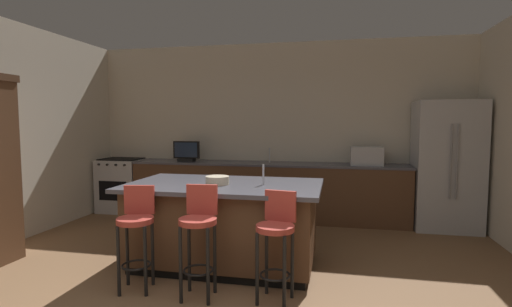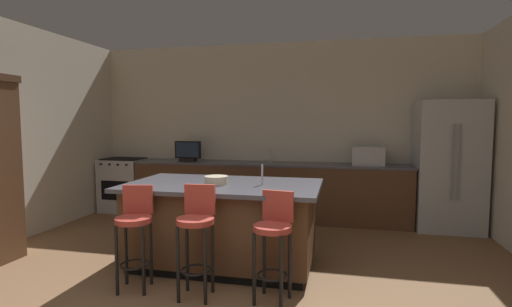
# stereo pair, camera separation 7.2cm
# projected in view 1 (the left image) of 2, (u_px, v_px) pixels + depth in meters

# --- Properties ---
(wall_back) EXTENTS (6.75, 0.12, 2.90)m
(wall_back) POSITION_uv_depth(u_px,v_px,m) (276.00, 130.00, 6.53)
(wall_back) COLOR beige
(wall_back) RESTS_ON ground_plane
(wall_left) EXTENTS (0.12, 4.56, 2.90)m
(wall_left) POSITION_uv_depth(u_px,v_px,m) (19.00, 132.00, 5.16)
(wall_left) COLOR beige
(wall_left) RESTS_ON ground_plane
(counter_back) EXTENTS (4.48, 0.62, 0.92)m
(counter_back) POSITION_uv_depth(u_px,v_px,m) (267.00, 191.00, 6.26)
(counter_back) COLOR brown
(counter_back) RESTS_ON ground_plane
(kitchen_island) EXTENTS (2.11, 1.22, 0.91)m
(kitchen_island) POSITION_uv_depth(u_px,v_px,m) (224.00, 223.00, 4.23)
(kitchen_island) COLOR black
(kitchen_island) RESTS_ON ground_plane
(refrigerator) EXTENTS (0.91, 0.73, 1.90)m
(refrigerator) POSITION_uv_depth(u_px,v_px,m) (446.00, 165.00, 5.63)
(refrigerator) COLOR #B7BABF
(refrigerator) RESTS_ON ground_plane
(range_oven) EXTENTS (0.73, 0.63, 0.94)m
(range_oven) POSITION_uv_depth(u_px,v_px,m) (122.00, 185.00, 6.80)
(range_oven) COLOR #B7BABF
(range_oven) RESTS_ON ground_plane
(microwave) EXTENTS (0.48, 0.36, 0.28)m
(microwave) POSITION_uv_depth(u_px,v_px,m) (366.00, 156.00, 5.89)
(microwave) COLOR #B7BABF
(microwave) RESTS_ON counter_back
(tv_monitor) EXTENTS (0.45, 0.16, 0.34)m
(tv_monitor) POSITION_uv_depth(u_px,v_px,m) (186.00, 152.00, 6.44)
(tv_monitor) COLOR black
(tv_monitor) RESTS_ON counter_back
(sink_faucet_back) EXTENTS (0.02, 0.02, 0.24)m
(sink_faucet_back) POSITION_uv_depth(u_px,v_px,m) (270.00, 155.00, 6.31)
(sink_faucet_back) COLOR #B2B2B7
(sink_faucet_back) RESTS_ON counter_back
(sink_faucet_island) EXTENTS (0.02, 0.02, 0.22)m
(sink_faucet_island) POSITION_uv_depth(u_px,v_px,m) (263.00, 175.00, 4.09)
(sink_faucet_island) COLOR #B2B2B7
(sink_faucet_island) RESTS_ON kitchen_island
(bar_stool_left) EXTENTS (0.35, 0.36, 0.98)m
(bar_stool_left) POSITION_uv_depth(u_px,v_px,m) (136.00, 228.00, 3.60)
(bar_stool_left) COLOR #B23D33
(bar_stool_left) RESTS_ON ground_plane
(bar_stool_center) EXTENTS (0.34, 0.35, 1.01)m
(bar_stool_center) POSITION_uv_depth(u_px,v_px,m) (199.00, 230.00, 3.44)
(bar_stool_center) COLOR #B23D33
(bar_stool_center) RESTS_ON ground_plane
(bar_stool_right) EXTENTS (0.34, 0.36, 0.97)m
(bar_stool_right) POSITION_uv_depth(u_px,v_px,m) (276.00, 236.00, 3.37)
(bar_stool_right) COLOR #B23D33
(bar_stool_right) RESTS_ON ground_plane
(fruit_bowl) EXTENTS (0.25, 0.25, 0.09)m
(fruit_bowl) POSITION_uv_depth(u_px,v_px,m) (217.00, 180.00, 4.12)
(fruit_bowl) COLOR beige
(fruit_bowl) RESTS_ON kitchen_island
(cell_phone) EXTENTS (0.14, 0.16, 0.01)m
(cell_phone) POSITION_uv_depth(u_px,v_px,m) (224.00, 180.00, 4.43)
(cell_phone) COLOR black
(cell_phone) RESTS_ON kitchen_island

